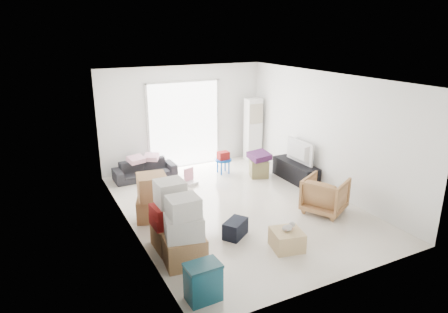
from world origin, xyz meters
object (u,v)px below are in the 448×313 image
object	(u,v)px
tv_console	(296,172)
storage_bins	(203,282)
television	(296,160)
ac_tower	(253,129)
armchair	(325,193)
sofa	(145,167)
ottoman	(259,168)
wood_crate	(287,240)
kids_table	(223,158)

from	to	relation	value
tv_console	storage_bins	size ratio (longest dim) A/B	2.51
tv_console	television	xyz separation A→B (m)	(0.00, 0.00, 0.30)
ac_tower	armchair	distance (m)	3.75
sofa	storage_bins	world-z (taller)	sofa
tv_console	ottoman	size ratio (longest dim) A/B	3.21
wood_crate	ac_tower	bearing A→B (deg)	65.93
ac_tower	wood_crate	xyz separation A→B (m)	(-2.03, -4.53, -0.71)
sofa	wood_crate	bearing A→B (deg)	-75.47
tv_console	kids_table	distance (m)	1.87
storage_bins	wood_crate	distance (m)	1.92
ac_tower	tv_console	xyz separation A→B (m)	(0.05, -1.99, -0.64)
tv_console	sofa	world-z (taller)	sofa
armchair	storage_bins	distance (m)	3.66
sofa	ac_tower	bearing A→B (deg)	1.90
ottoman	kids_table	size ratio (longest dim) A/B	0.76
kids_table	storage_bins	bearing A→B (deg)	-119.96
ac_tower	storage_bins	size ratio (longest dim) A/B	3.12
tv_console	armchair	world-z (taller)	armchair
storage_bins	ottoman	bearing A→B (deg)	49.43
ac_tower	sofa	size ratio (longest dim) A/B	1.14
ac_tower	kids_table	xyz separation A→B (m)	(-1.30, -0.70, -0.47)
tv_console	storage_bins	xyz separation A→B (m)	(-3.90, -3.14, 0.05)
television	tv_console	bearing A→B (deg)	-0.00
armchair	kids_table	size ratio (longest dim) A/B	1.39
ac_tower	tv_console	world-z (taller)	ac_tower
storage_bins	tv_console	bearing A→B (deg)	38.80
television	armchair	size ratio (longest dim) A/B	1.19
sofa	ottoman	size ratio (longest dim) A/B	3.51
ottoman	kids_table	world-z (taller)	kids_table
ac_tower	armchair	bearing A→B (deg)	-97.53
armchair	ottoman	world-z (taller)	armchair
sofa	wood_crate	xyz separation A→B (m)	(1.20, -4.38, -0.13)
ac_tower	sofa	bearing A→B (deg)	-177.34
sofa	storage_bins	size ratio (longest dim) A/B	2.74
kids_table	wood_crate	world-z (taller)	kids_table
tv_console	television	distance (m)	0.30
ac_tower	armchair	xyz separation A→B (m)	(-0.49, -3.68, -0.47)
tv_console	ottoman	xyz separation A→B (m)	(-0.65, 0.66, -0.02)
television	wood_crate	size ratio (longest dim) A/B	1.92
ac_tower	storage_bins	distance (m)	6.43
ottoman	tv_console	bearing A→B (deg)	-45.23
storage_bins	kids_table	xyz separation A→B (m)	(2.55, 4.42, 0.13)
kids_table	armchair	bearing A→B (deg)	-74.75
kids_table	wood_crate	distance (m)	3.91
television	ottoman	xyz separation A→B (m)	(-0.65, 0.66, -0.31)
tv_console	wood_crate	xyz separation A→B (m)	(-2.08, -2.55, -0.07)
ottoman	kids_table	bearing A→B (deg)	137.99
ac_tower	wood_crate	distance (m)	5.02
tv_console	sofa	size ratio (longest dim) A/B	0.92
armchair	kids_table	xyz separation A→B (m)	(-0.81, 2.99, 0.00)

